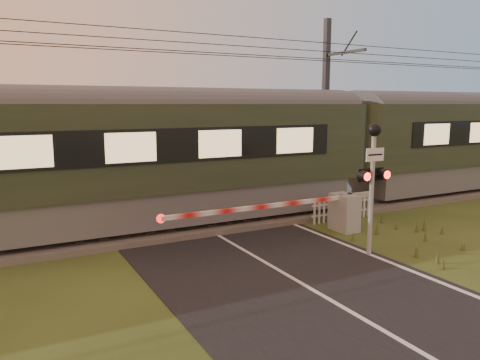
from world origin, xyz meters
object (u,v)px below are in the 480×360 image
train (344,146)px  crossing_signal (373,166)px  picket_fence (342,209)px  catenary_mast (326,105)px  boom_gate (336,211)px

train → crossing_signal: train is taller
train → picket_fence: 3.13m
train → crossing_signal: size_ratio=12.80×
picket_fence → catenary_mast: bearing=59.5°
boom_gate → picket_fence: size_ratio=2.82×
boom_gate → crossing_signal: size_ratio=2.06×
boom_gate → catenary_mast: catenary_mast is taller
train → catenary_mast: bearing=68.8°
train → picket_fence: train is taller
crossing_signal → catenary_mast: 8.66m
boom_gate → catenary_mast: (3.55, 5.16, 3.22)m
train → crossing_signal: 6.18m
boom_gate → picket_fence: 1.54m
boom_gate → catenary_mast: 7.04m
crossing_signal → picket_fence: (1.84, 3.26, -1.97)m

